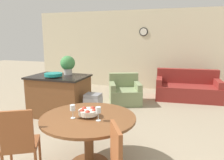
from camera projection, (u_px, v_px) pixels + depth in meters
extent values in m
cube|color=beige|center=(143.00, 50.00, 7.57)|extent=(8.00, 0.06, 2.70)
cylinder|color=black|center=(144.00, 32.00, 7.40)|extent=(0.29, 0.02, 0.29)
cylinder|color=white|center=(143.00, 32.00, 7.39)|extent=(0.23, 0.01, 0.23)
cylinder|color=brown|center=(89.00, 141.00, 3.03)|extent=(0.13, 0.13, 0.66)
cylinder|color=brown|center=(88.00, 118.00, 2.96)|extent=(1.30, 1.30, 0.03)
cylinder|color=brown|center=(11.00, 154.00, 3.04)|extent=(0.04, 0.04, 0.39)
cylinder|color=brown|center=(40.00, 151.00, 3.11)|extent=(0.04, 0.04, 0.39)
cube|color=brown|center=(21.00, 144.00, 2.85)|extent=(0.57, 0.57, 0.05)
cube|color=brown|center=(16.00, 131.00, 2.61)|extent=(0.36, 0.23, 0.50)
cube|color=brown|center=(116.00, 150.00, 2.16)|extent=(0.23, 0.36, 0.50)
cylinder|color=silver|center=(88.00, 116.00, 2.95)|extent=(0.10, 0.10, 0.03)
cylinder|color=silver|center=(88.00, 112.00, 2.94)|extent=(0.26, 0.26, 0.07)
sphere|color=#B73323|center=(94.00, 111.00, 2.91)|extent=(0.08, 0.08, 0.08)
sphere|color=#B73323|center=(93.00, 109.00, 3.01)|extent=(0.08, 0.08, 0.08)
sphere|color=#B73323|center=(84.00, 109.00, 3.00)|extent=(0.08, 0.08, 0.08)
sphere|color=#B73323|center=(82.00, 112.00, 2.90)|extent=(0.08, 0.08, 0.08)
sphere|color=#B73323|center=(88.00, 113.00, 2.85)|extent=(0.08, 0.08, 0.08)
cylinder|color=silver|center=(73.00, 118.00, 2.90)|extent=(0.06, 0.06, 0.01)
cylinder|color=silver|center=(73.00, 114.00, 2.89)|extent=(0.01, 0.01, 0.10)
cylinder|color=silver|center=(73.00, 108.00, 2.87)|extent=(0.07, 0.07, 0.08)
cylinder|color=silver|center=(98.00, 120.00, 2.81)|extent=(0.06, 0.06, 0.01)
cylinder|color=silver|center=(98.00, 117.00, 2.80)|extent=(0.01, 0.01, 0.10)
cylinder|color=silver|center=(98.00, 110.00, 2.79)|extent=(0.07, 0.07, 0.08)
cube|color=brown|center=(60.00, 96.00, 5.03)|extent=(1.23, 0.85, 0.89)
cube|color=black|center=(59.00, 77.00, 4.94)|extent=(1.29, 0.91, 0.04)
cylinder|color=teal|center=(53.00, 77.00, 4.78)|extent=(0.13, 0.13, 0.02)
cylinder|color=teal|center=(53.00, 75.00, 4.77)|extent=(0.38, 0.38, 0.07)
cylinder|color=beige|center=(68.00, 71.00, 5.11)|extent=(0.19, 0.19, 0.14)
sphere|color=#478E4C|center=(68.00, 63.00, 5.07)|extent=(0.34, 0.34, 0.34)
cube|color=#9E9EA3|center=(93.00, 109.00, 4.67)|extent=(0.34, 0.29, 0.54)
cube|color=gray|center=(93.00, 95.00, 4.61)|extent=(0.32, 0.28, 0.07)
cube|color=maroon|center=(187.00, 92.00, 6.33)|extent=(1.84, 1.03, 0.42)
cube|color=maroon|center=(187.00, 76.00, 6.58)|extent=(1.78, 0.34, 0.43)
cube|color=maroon|center=(159.00, 88.00, 6.50)|extent=(0.23, 0.83, 0.61)
cube|color=maroon|center=(218.00, 91.00, 6.13)|extent=(0.23, 0.83, 0.61)
cube|color=gray|center=(125.00, 96.00, 6.00)|extent=(1.08, 1.10, 0.40)
cube|color=gray|center=(123.00, 80.00, 6.24)|extent=(0.83, 0.48, 0.38)
cube|color=gray|center=(112.00, 93.00, 5.95)|extent=(0.41, 0.78, 0.57)
cube|color=gray|center=(137.00, 93.00, 6.00)|extent=(0.41, 0.78, 0.57)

